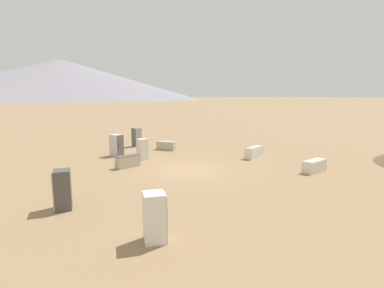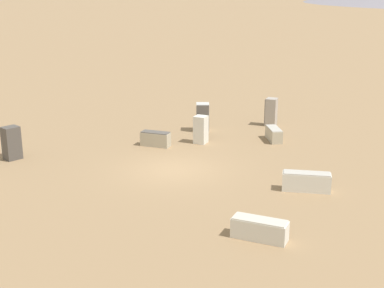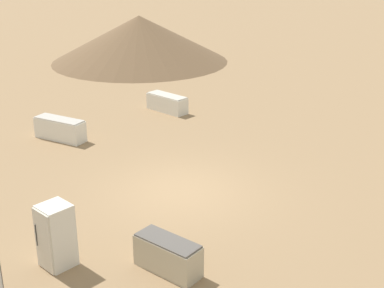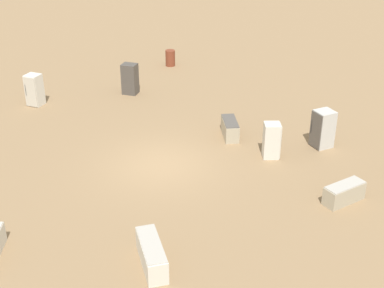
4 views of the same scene
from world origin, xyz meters
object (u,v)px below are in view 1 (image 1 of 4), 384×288
at_px(discarded_fridge_2, 142,149).
at_px(discarded_fridge_7, 117,145).
at_px(discarded_fridge_4, 128,161).
at_px(discarded_fridge_3, 314,166).
at_px(discarded_fridge_1, 155,217).
at_px(discarded_fridge_5, 166,146).
at_px(discarded_fridge_6, 62,190).
at_px(discarded_fridge_0, 254,152).
at_px(discarded_fridge_8, 137,137).

distance_m(discarded_fridge_2, discarded_fridge_7, 2.40).
bearing_deg(discarded_fridge_7, discarded_fridge_2, 87.06).
bearing_deg(discarded_fridge_4, discarded_fridge_3, 41.21).
distance_m(discarded_fridge_2, discarded_fridge_3, 11.18).
height_order(discarded_fridge_1, discarded_fridge_4, discarded_fridge_1).
xyz_separation_m(discarded_fridge_2, discarded_fridge_7, (2.00, 1.33, 0.07)).
relative_size(discarded_fridge_3, discarded_fridge_5, 1.27).
bearing_deg(discarded_fridge_6, discarded_fridge_7, -17.32).
bearing_deg(discarded_fridge_3, discarded_fridge_5, -166.94).
height_order(discarded_fridge_3, discarded_fridge_6, discarded_fridge_6).
distance_m(discarded_fridge_1, discarded_fridge_4, 9.96).
distance_m(discarded_fridge_0, discarded_fridge_6, 13.72).
distance_m(discarded_fridge_1, discarded_fridge_2, 12.10).
distance_m(discarded_fridge_1, discarded_fridge_5, 15.57).
distance_m(discarded_fridge_5, discarded_fridge_8, 3.23).
distance_m(discarded_fridge_0, discarded_fridge_5, 7.24).
bearing_deg(discarded_fridge_1, discarded_fridge_2, 175.94).
bearing_deg(discarded_fridge_6, discarded_fridge_3, -84.45).
xyz_separation_m(discarded_fridge_2, discarded_fridge_8, (5.40, -1.15, 0.09)).
relative_size(discarded_fridge_4, discarded_fridge_8, 0.99).
bearing_deg(discarded_fridge_8, discarded_fridge_0, -159.51).
bearing_deg(discarded_fridge_4, discarded_fridge_2, 123.77).
bearing_deg(discarded_fridge_2, discarded_fridge_4, -141.35).
height_order(discarded_fridge_0, discarded_fridge_3, discarded_fridge_0).
xyz_separation_m(discarded_fridge_3, discarded_fridge_7, (9.80, 9.33, 0.45)).
bearing_deg(discarded_fridge_0, discarded_fridge_8, -170.06).
bearing_deg(discarded_fridge_8, discarded_fridge_5, -164.34).
bearing_deg(discarded_fridge_3, discarded_fridge_4, -135.16).
xyz_separation_m(discarded_fridge_0, discarded_fridge_7, (4.97, 8.69, 0.41)).
xyz_separation_m(discarded_fridge_1, discarded_fridge_8, (17.06, -4.37, 0.04)).
bearing_deg(discarded_fridge_6, discarded_fridge_4, -28.81).
distance_m(discarded_fridge_3, discarded_fridge_6, 13.58).
relative_size(discarded_fridge_2, discarded_fridge_8, 0.89).
distance_m(discarded_fridge_1, discarded_fridge_7, 13.79).
distance_m(discarded_fridge_2, discarded_fridge_8, 5.52).
xyz_separation_m(discarded_fridge_0, discarded_fridge_4, (1.12, 8.88, -0.01)).
height_order(discarded_fridge_0, discarded_fridge_2, discarded_fridge_2).
bearing_deg(discarded_fridge_0, discarded_fridge_5, -167.92).
xyz_separation_m(discarded_fridge_2, discarded_fridge_6, (-7.53, 5.57, 0.07)).
distance_m(discarded_fridge_3, discarded_fridge_4, 11.23).
relative_size(discarded_fridge_1, discarded_fridge_4, 0.97).
relative_size(discarded_fridge_0, discarded_fridge_8, 1.21).
xyz_separation_m(discarded_fridge_0, discarded_fridge_3, (-4.83, -0.64, -0.04)).
distance_m(discarded_fridge_4, discarded_fridge_6, 6.99).
bearing_deg(discarded_fridge_5, discarded_fridge_4, 2.77).
distance_m(discarded_fridge_6, discarded_fridge_8, 14.58).
bearing_deg(discarded_fridge_5, discarded_fridge_1, 23.80).
xyz_separation_m(discarded_fridge_4, discarded_fridge_6, (-5.68, 4.05, 0.41)).
relative_size(discarded_fridge_0, discarded_fridge_7, 1.24).
relative_size(discarded_fridge_4, discarded_fridge_7, 1.01).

